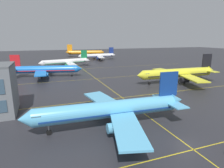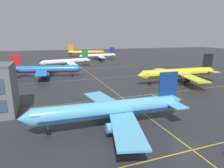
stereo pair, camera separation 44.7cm
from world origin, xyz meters
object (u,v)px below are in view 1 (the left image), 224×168
at_px(airliner_far_left_stand, 66,62).
at_px(airliner_far_right_stand, 97,56).
at_px(airliner_second_row, 178,73).
at_px(airliner_front_gate, 111,109).
at_px(airliner_distant_taxiway, 85,52).
at_px(airliner_third_row, 45,69).

height_order(airliner_far_left_stand, airliner_far_right_stand, airliner_far_left_stand).
bearing_deg(airliner_second_row, airliner_far_left_stand, 123.36).
height_order(airliner_front_gate, airliner_far_right_stand, airliner_front_gate).
bearing_deg(airliner_far_left_stand, airliner_far_right_stand, 47.63).
bearing_deg(airliner_distant_taxiway, airliner_third_row, -112.97).
xyz_separation_m(airliner_front_gate, airliner_second_row, (42.47, 30.08, 0.22)).
xyz_separation_m(airliner_third_row, airliner_far_left_stand, (13.71, 29.33, -0.11)).
height_order(airliner_second_row, airliner_third_row, airliner_second_row).
bearing_deg(airliner_far_left_stand, airliner_distant_taxiway, 67.93).
distance_m(airliner_third_row, airliner_far_right_stand, 78.97).
distance_m(airliner_front_gate, airliner_second_row, 52.04).
height_order(airliner_third_row, airliner_distant_taxiway, airliner_distant_taxiway).
bearing_deg(airliner_second_row, airliner_front_gate, -144.69).
relative_size(airliner_front_gate, airliner_far_right_stand, 1.07).
distance_m(airliner_second_row, airliner_distant_taxiway, 132.45).
height_order(airliner_front_gate, airliner_second_row, airliner_second_row).
relative_size(airliner_third_row, airliner_distant_taxiway, 0.89).
relative_size(airliner_front_gate, airliner_far_left_stand, 1.07).
xyz_separation_m(airliner_front_gate, airliner_distant_taxiway, (29.58, 161.90, 0.36)).
bearing_deg(airliner_distant_taxiway, airliner_front_gate, -100.36).
bearing_deg(airliner_distant_taxiway, airliner_far_right_stand, -83.66).
bearing_deg(airliner_far_left_stand, airliner_front_gate, -90.88).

